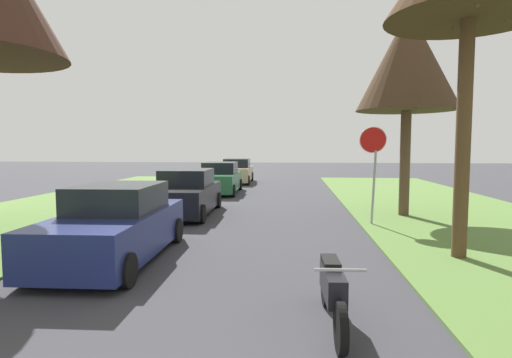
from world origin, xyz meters
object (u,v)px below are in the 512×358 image
(street_tree_right_mid_b, at_px, (408,61))
(parked_sedan_green, at_px, (220,179))
(stop_sign_far, at_px, (373,154))
(parked_sedan_navy, at_px, (116,226))
(parked_sedan_black, at_px, (186,194))
(parked_motorcycle, at_px, (332,290))
(parked_sedan_tan, at_px, (237,172))

(street_tree_right_mid_b, relative_size, parked_sedan_green, 1.54)
(stop_sign_far, height_order, parked_sedan_navy, stop_sign_far)
(street_tree_right_mid_b, bearing_deg, parked_sedan_navy, -140.91)
(stop_sign_far, relative_size, street_tree_right_mid_b, 0.43)
(parked_sedan_green, bearing_deg, parked_sedan_navy, -89.73)
(stop_sign_far, xyz_separation_m, street_tree_right_mid_b, (1.38, 1.71, 3.04))
(stop_sign_far, relative_size, parked_sedan_green, 0.66)
(parked_sedan_black, xyz_separation_m, parked_motorcycle, (4.28, -8.62, -0.24))
(street_tree_right_mid_b, distance_m, parked_sedan_black, 8.73)
(parked_sedan_black, relative_size, parked_sedan_green, 1.00)
(parked_motorcycle, bearing_deg, parked_sedan_black, 116.41)
(street_tree_right_mid_b, relative_size, parked_sedan_tan, 1.54)
(parked_sedan_black, xyz_separation_m, parked_sedan_green, (-0.01, 6.67, 0.00))
(parked_sedan_navy, bearing_deg, street_tree_right_mid_b, 39.09)
(parked_sedan_black, distance_m, parked_motorcycle, 9.63)
(street_tree_right_mid_b, height_order, parked_sedan_black, street_tree_right_mid_b)
(parked_sedan_navy, distance_m, parked_sedan_green, 12.47)
(parked_sedan_navy, bearing_deg, parked_motorcycle, -33.61)
(street_tree_right_mid_b, bearing_deg, parked_sedan_green, 139.48)
(parked_sedan_black, height_order, parked_sedan_tan, same)
(stop_sign_far, bearing_deg, parked_motorcycle, -104.40)
(street_tree_right_mid_b, bearing_deg, parked_sedan_tan, 120.90)
(street_tree_right_mid_b, bearing_deg, parked_sedan_black, -178.11)
(parked_motorcycle, bearing_deg, parked_sedan_navy, 146.39)
(parked_sedan_green, relative_size, parked_sedan_tan, 1.00)
(parked_sedan_green, bearing_deg, parked_sedan_black, -89.87)
(street_tree_right_mid_b, relative_size, parked_sedan_black, 1.54)
(parked_sedan_green, distance_m, parked_motorcycle, 15.88)
(stop_sign_far, bearing_deg, parked_sedan_black, 166.56)
(parked_sedan_navy, height_order, parked_sedan_green, same)
(parked_sedan_black, height_order, parked_sedan_green, same)
(parked_sedan_black, bearing_deg, stop_sign_far, -13.44)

